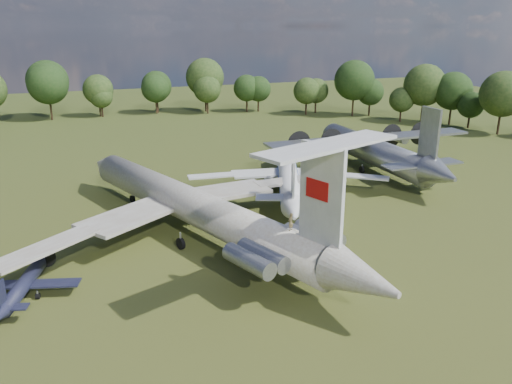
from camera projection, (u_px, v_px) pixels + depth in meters
name	position (u px, v px, depth m)	size (l,w,h in m)	color
ground	(177.00, 227.00, 62.20)	(300.00, 300.00, 0.00)	#234015
il62_airliner	(194.00, 213.00, 58.96)	(45.32, 58.91, 5.78)	silver
tu104_jet	(288.00, 178.00, 75.53)	(30.24, 40.31, 4.03)	silver
an12_transport	(373.00, 154.00, 86.20)	(38.10, 42.58, 5.60)	#95979C
small_prop_west	(24.00, 288.00, 45.75)	(9.85, 13.43, 1.97)	black
person_on_il62	(291.00, 222.00, 46.16)	(0.63, 0.41, 1.72)	#97804D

